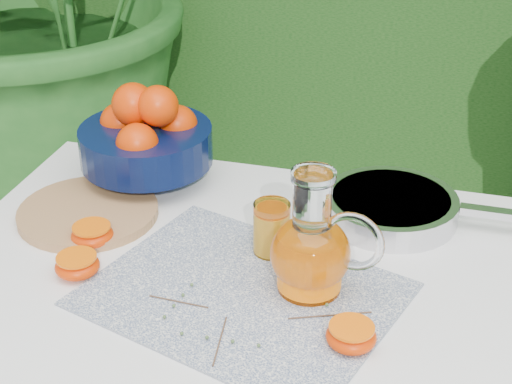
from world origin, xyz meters
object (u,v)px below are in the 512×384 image
(white_table, at_px, (253,312))
(juice_pitcher, at_px, (312,250))
(cutting_board, at_px, (88,212))
(saute_pan, at_px, (393,206))
(fruit_bowl, at_px, (146,137))

(white_table, distance_m, juice_pitcher, 0.18)
(white_table, height_order, juice_pitcher, juice_pitcher)
(cutting_board, relative_size, saute_pan, 0.60)
(juice_pitcher, xyz_separation_m, saute_pan, (0.09, 0.24, -0.05))
(juice_pitcher, bearing_deg, fruit_bowl, 144.11)
(juice_pitcher, relative_size, saute_pan, 0.49)
(saute_pan, bearing_deg, juice_pitcher, -110.70)
(fruit_bowl, bearing_deg, cutting_board, -107.94)
(cutting_board, xyz_separation_m, juice_pitcher, (0.42, -0.11, 0.06))
(fruit_bowl, distance_m, juice_pitcher, 0.46)
(white_table, relative_size, cutting_board, 4.10)
(juice_pitcher, bearing_deg, white_table, 164.68)
(white_table, distance_m, fruit_bowl, 0.40)
(cutting_board, distance_m, fruit_bowl, 0.18)
(white_table, distance_m, cutting_board, 0.34)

